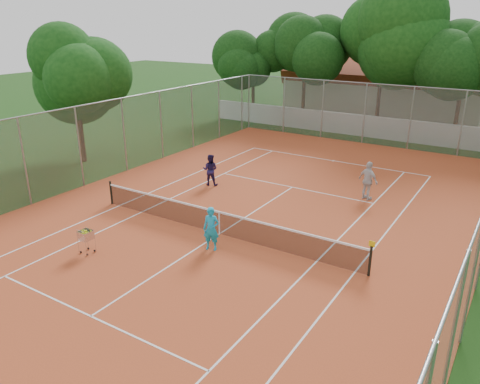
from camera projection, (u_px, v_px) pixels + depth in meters
The scene contains 12 objects.
ground at pixel (220, 234), 18.29m from camera, with size 120.00×120.00×0.00m, color #14340E.
court_pad at pixel (220, 234), 18.28m from camera, with size 18.00×34.00×0.02m, color #B04722.
court_lines at pixel (220, 234), 18.28m from camera, with size 10.98×23.78×0.01m, color white.
tennis_net at pixel (219, 222), 18.11m from camera, with size 11.88×0.10×0.98m, color black.
perimeter_fence at pixel (219, 186), 17.59m from camera, with size 18.00×34.00×4.00m, color slate.
boundary_wall at pixel (372, 127), 33.09m from camera, with size 26.00×0.30×1.50m, color silver.
clubhouse at pixel (386, 88), 41.51m from camera, with size 16.40×9.00×4.40m, color beige.
tropical_trees at pixel (390, 62), 33.99m from camera, with size 29.00×19.00×10.00m, color black.
player_near at pixel (211, 229), 16.79m from camera, with size 0.59×0.39×1.62m, color #179DC6.
player_far_left at pixel (210, 170), 23.43m from camera, with size 0.77×0.60×1.59m, color #1E1644.
player_far_right at pixel (368, 181), 21.50m from camera, with size 1.06×0.44×1.81m, color silver.
ball_hopper at pixel (86, 241), 16.65m from camera, with size 0.45×0.45×0.94m, color silver.
Camera 1 is at (9.53, -13.58, 7.91)m, focal length 35.00 mm.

